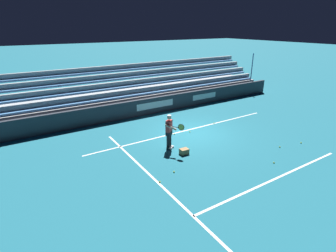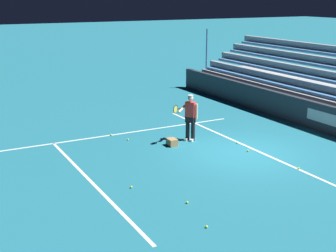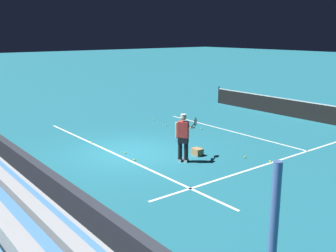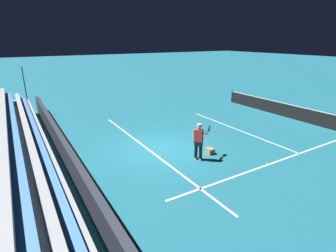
{
  "view_description": "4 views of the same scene",
  "coord_description": "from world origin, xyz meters",
  "px_view_note": "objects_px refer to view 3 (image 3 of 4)",
  "views": [
    {
      "loc": [
        8.38,
        10.77,
        5.7
      ],
      "look_at": [
        1.5,
        -0.17,
        0.69
      ],
      "focal_mm": 28.0,
      "sensor_mm": 36.0,
      "label": 1
    },
    {
      "loc": [
        -12.12,
        9.48,
        5.19
      ],
      "look_at": [
        1.86,
        1.98,
        0.75
      ],
      "focal_mm": 50.0,
      "sensor_mm": 36.0,
      "label": 2
    },
    {
      "loc": [
        12.14,
        -7.65,
        4.45
      ],
      "look_at": [
        -0.08,
        1.96,
        0.73
      ],
      "focal_mm": 42.0,
      "sensor_mm": 36.0,
      "label": 3
    },
    {
      "loc": [
        10.68,
        -5.88,
        5.26
      ],
      "look_at": [
        0.91,
        0.04,
        1.43
      ],
      "focal_mm": 28.0,
      "sensor_mm": 36.0,
      "label": 4
    }
  ],
  "objects_px": {
    "tennis_ball_by_box": "(201,129)",
    "tennis_ball_stray_back": "(270,161)",
    "tennis_ball_near_player": "(245,157)",
    "tennis_ball_on_baseline": "(134,160)",
    "tennis_ball_far_left": "(125,153)",
    "tennis_ball_toward_net": "(154,120)",
    "tennis_net": "(292,108)",
    "ball_box_cardboard": "(197,152)",
    "tennis_ball_midcourt": "(166,125)",
    "tennis_ball_far_right": "(91,142)",
    "tennis_player": "(184,137)"
  },
  "relations": [
    {
      "from": "tennis_ball_near_player",
      "to": "tennis_ball_by_box",
      "type": "bearing_deg",
      "value": 157.72
    },
    {
      "from": "tennis_ball_far_right",
      "to": "tennis_net",
      "type": "bearing_deg",
      "value": 79.24
    },
    {
      "from": "tennis_ball_on_baseline",
      "to": "tennis_ball_stray_back",
      "type": "height_order",
      "value": "same"
    },
    {
      "from": "ball_box_cardboard",
      "to": "tennis_player",
      "type": "bearing_deg",
      "value": -74.02
    },
    {
      "from": "tennis_player",
      "to": "ball_box_cardboard",
      "type": "xyz_separation_m",
      "value": [
        -0.25,
        0.89,
        -0.76
      ]
    },
    {
      "from": "tennis_ball_by_box",
      "to": "tennis_net",
      "type": "xyz_separation_m",
      "value": [
        0.97,
        5.71,
        0.46
      ]
    },
    {
      "from": "tennis_ball_far_left",
      "to": "tennis_ball_midcourt",
      "type": "height_order",
      "value": "same"
    },
    {
      "from": "tennis_player",
      "to": "tennis_ball_stray_back",
      "type": "xyz_separation_m",
      "value": [
        1.94,
        2.35,
        -0.86
      ]
    },
    {
      "from": "tennis_ball_toward_net",
      "to": "tennis_net",
      "type": "distance_m",
      "value": 7.45
    },
    {
      "from": "tennis_ball_on_baseline",
      "to": "tennis_ball_near_player",
      "type": "xyz_separation_m",
      "value": [
        2.22,
        3.34,
        0.0
      ]
    },
    {
      "from": "tennis_ball_on_baseline",
      "to": "tennis_ball_far_left",
      "type": "bearing_deg",
      "value": 167.32
    },
    {
      "from": "tennis_ball_midcourt",
      "to": "tennis_ball_by_box",
      "type": "height_order",
      "value": "same"
    },
    {
      "from": "tennis_ball_toward_net",
      "to": "tennis_ball_stray_back",
      "type": "relative_size",
      "value": 1.0
    },
    {
      "from": "tennis_ball_stray_back",
      "to": "tennis_ball_midcourt",
      "type": "relative_size",
      "value": 1.0
    },
    {
      "from": "tennis_ball_by_box",
      "to": "tennis_net",
      "type": "bearing_deg",
      "value": 80.37
    },
    {
      "from": "tennis_ball_by_box",
      "to": "tennis_net",
      "type": "height_order",
      "value": "tennis_net"
    },
    {
      "from": "tennis_player",
      "to": "tennis_ball_midcourt",
      "type": "bearing_deg",
      "value": 148.57
    },
    {
      "from": "ball_box_cardboard",
      "to": "tennis_ball_far_left",
      "type": "distance_m",
      "value": 2.7
    },
    {
      "from": "tennis_ball_toward_net",
      "to": "tennis_ball_stray_back",
      "type": "height_order",
      "value": "same"
    },
    {
      "from": "tennis_ball_near_player",
      "to": "tennis_ball_stray_back",
      "type": "bearing_deg",
      "value": 20.41
    },
    {
      "from": "tennis_ball_far_left",
      "to": "tennis_ball_far_right",
      "type": "xyz_separation_m",
      "value": [
        -2.1,
        -0.33,
        0.0
      ]
    },
    {
      "from": "tennis_ball_toward_net",
      "to": "tennis_ball_by_box",
      "type": "height_order",
      "value": "same"
    },
    {
      "from": "tennis_ball_far_right",
      "to": "tennis_ball_toward_net",
      "type": "bearing_deg",
      "value": 112.12
    },
    {
      "from": "tennis_ball_toward_net",
      "to": "tennis_net",
      "type": "xyz_separation_m",
      "value": [
        3.93,
        6.31,
        0.46
      ]
    },
    {
      "from": "tennis_ball_midcourt",
      "to": "tennis_ball_far_right",
      "type": "xyz_separation_m",
      "value": [
        0.51,
        -4.3,
        0.0
      ]
    },
    {
      "from": "tennis_ball_toward_net",
      "to": "tennis_ball_midcourt",
      "type": "relative_size",
      "value": 1.0
    },
    {
      "from": "tennis_ball_midcourt",
      "to": "tennis_player",
      "type": "bearing_deg",
      "value": -31.43
    },
    {
      "from": "tennis_ball_far_left",
      "to": "tennis_ball_stray_back",
      "type": "bearing_deg",
      "value": 40.76
    },
    {
      "from": "tennis_ball_midcourt",
      "to": "tennis_ball_far_left",
      "type": "bearing_deg",
      "value": -56.69
    },
    {
      "from": "tennis_ball_toward_net",
      "to": "tennis_ball_far_right",
      "type": "relative_size",
      "value": 1.0
    },
    {
      "from": "tennis_ball_toward_net",
      "to": "tennis_net",
      "type": "bearing_deg",
      "value": 58.11
    },
    {
      "from": "tennis_player",
      "to": "tennis_ball_on_baseline",
      "type": "relative_size",
      "value": 25.98
    },
    {
      "from": "tennis_ball_by_box",
      "to": "tennis_ball_stray_back",
      "type": "bearing_deg",
      "value": -15.32
    },
    {
      "from": "tennis_ball_midcourt",
      "to": "tennis_ball_far_right",
      "type": "distance_m",
      "value": 4.33
    },
    {
      "from": "tennis_ball_near_player",
      "to": "tennis_net",
      "type": "relative_size",
      "value": 0.01
    },
    {
      "from": "tennis_ball_on_baseline",
      "to": "tennis_ball_far_left",
      "type": "relative_size",
      "value": 1.0
    },
    {
      "from": "tennis_ball_toward_net",
      "to": "tennis_ball_far_left",
      "type": "distance_m",
      "value": 5.8
    },
    {
      "from": "tennis_ball_midcourt",
      "to": "tennis_net",
      "type": "distance_m",
      "value": 7.08
    },
    {
      "from": "tennis_ball_far_left",
      "to": "tennis_ball_far_right",
      "type": "relative_size",
      "value": 1.0
    },
    {
      "from": "tennis_player",
      "to": "tennis_ball_far_left",
      "type": "height_order",
      "value": "tennis_player"
    },
    {
      "from": "tennis_ball_stray_back",
      "to": "tennis_ball_near_player",
      "type": "distance_m",
      "value": 0.93
    },
    {
      "from": "tennis_player",
      "to": "tennis_ball_far_left",
      "type": "bearing_deg",
      "value": -151.93
    },
    {
      "from": "tennis_ball_near_player",
      "to": "tennis_ball_far_right",
      "type": "xyz_separation_m",
      "value": [
        -5.24,
        -3.47,
        0.0
      ]
    },
    {
      "from": "tennis_player",
      "to": "tennis_ball_near_player",
      "type": "relative_size",
      "value": 25.98
    },
    {
      "from": "tennis_player",
      "to": "tennis_ball_by_box",
      "type": "distance_m",
      "value": 4.91
    },
    {
      "from": "tennis_ball_far_left",
      "to": "tennis_ball_midcourt",
      "type": "relative_size",
      "value": 1.0
    },
    {
      "from": "tennis_ball_far_left",
      "to": "ball_box_cardboard",
      "type": "bearing_deg",
      "value": 47.64
    },
    {
      "from": "tennis_ball_on_baseline",
      "to": "tennis_ball_toward_net",
      "type": "height_order",
      "value": "same"
    },
    {
      "from": "tennis_ball_far_right",
      "to": "tennis_ball_stray_back",
      "type": "bearing_deg",
      "value": 31.82
    },
    {
      "from": "tennis_ball_midcourt",
      "to": "tennis_ball_stray_back",
      "type": "bearing_deg",
      "value": -4.37
    }
  ]
}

